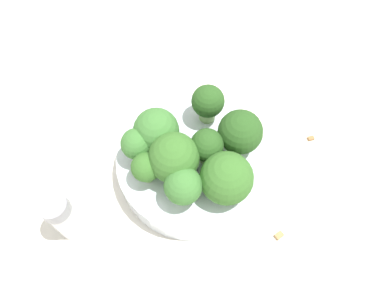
{
  "coord_description": "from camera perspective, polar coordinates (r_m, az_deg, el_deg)",
  "views": [
    {
      "loc": [
        0.19,
        -0.05,
        0.42
      ],
      "look_at": [
        0.0,
        0.0,
        0.07
      ],
      "focal_mm": 35.0,
      "sensor_mm": 36.0,
      "label": 1
    }
  ],
  "objects": [
    {
      "name": "broccoli_floret_2",
      "position": [
        0.4,
        2.29,
        -0.32
      ],
      "size": [
        0.04,
        0.04,
        0.05
      ],
      "color": "#8EB770",
      "rests_on": "bowl"
    },
    {
      "name": "broccoli_floret_0",
      "position": [
        0.39,
        5.26,
        -5.23
      ],
      "size": [
        0.06,
        0.06,
        0.06
      ],
      "color": "#7A9E5B",
      "rests_on": "bowl"
    },
    {
      "name": "broccoli_floret_5",
      "position": [
        0.39,
        -1.36,
        -6.51
      ],
      "size": [
        0.04,
        0.04,
        0.05
      ],
      "color": "#7A9E5B",
      "rests_on": "bowl"
    },
    {
      "name": "ground_plane",
      "position": [
        0.47,
        0.0,
        -4.05
      ],
      "size": [
        3.0,
        3.0,
        0.0
      ],
      "primitive_type": "plane",
      "color": "silver"
    },
    {
      "name": "almond_crumb_0",
      "position": [
        0.45,
        13.18,
        -13.34
      ],
      "size": [
        0.01,
        0.01,
        0.01
      ],
      "primitive_type": "cube",
      "rotation": [
        0.0,
        0.0,
        1.97
      ],
      "color": "#AD7F4C",
      "rests_on": "ground_plane"
    },
    {
      "name": "almond_crumb_1",
      "position": [
        0.51,
        17.72,
        0.92
      ],
      "size": [
        0.01,
        0.01,
        0.01
      ],
      "primitive_type": "cube",
      "rotation": [
        0.0,
        0.0,
        1.58
      ],
      "color": "olive",
      "rests_on": "ground_plane"
    },
    {
      "name": "bowl",
      "position": [
        0.45,
        0.0,
        -3.05
      ],
      "size": [
        0.18,
        0.18,
        0.04
      ],
      "primitive_type": "cylinder",
      "color": "silver",
      "rests_on": "ground_plane"
    },
    {
      "name": "broccoli_floret_8",
      "position": [
        0.41,
        -8.39,
        -0.16
      ],
      "size": [
        0.04,
        0.04,
        0.05
      ],
      "color": "#84AD66",
      "rests_on": "bowl"
    },
    {
      "name": "broccoli_floret_1",
      "position": [
        0.41,
        7.35,
        1.7
      ],
      "size": [
        0.05,
        0.05,
        0.06
      ],
      "color": "#84AD66",
      "rests_on": "bowl"
    },
    {
      "name": "broccoli_floret_7",
      "position": [
        0.4,
        -7.03,
        -3.63
      ],
      "size": [
        0.03,
        0.03,
        0.04
      ],
      "color": "#8EB770",
      "rests_on": "bowl"
    },
    {
      "name": "pepper_shaker",
      "position": [
        0.43,
        -19.0,
        -10.43
      ],
      "size": [
        0.03,
        0.03,
        0.08
      ],
      "color": "silver",
      "rests_on": "ground_plane"
    },
    {
      "name": "broccoli_floret_3",
      "position": [
        0.42,
        -5.46,
        1.99
      ],
      "size": [
        0.05,
        0.05,
        0.06
      ],
      "color": "#7A9E5B",
      "rests_on": "bowl"
    },
    {
      "name": "broccoli_floret_6",
      "position": [
        0.4,
        -2.79,
        -2.14
      ],
      "size": [
        0.06,
        0.06,
        0.06
      ],
      "color": "#84AD66",
      "rests_on": "bowl"
    },
    {
      "name": "broccoli_floret_4",
      "position": [
        0.44,
        2.43,
        6.31
      ],
      "size": [
        0.04,
        0.04,
        0.05
      ],
      "color": "#7A9E5B",
      "rests_on": "bowl"
    }
  ]
}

